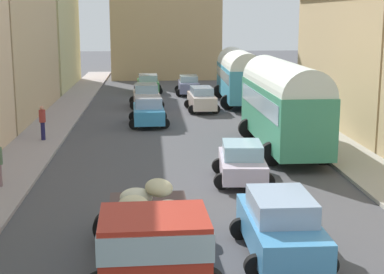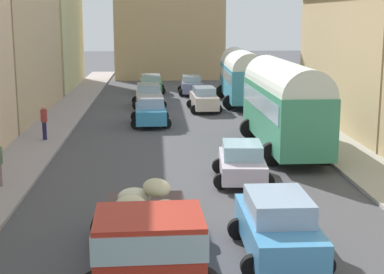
{
  "view_description": "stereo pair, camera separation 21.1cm",
  "coord_description": "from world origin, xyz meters",
  "px_view_note": "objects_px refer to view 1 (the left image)",
  "views": [
    {
      "loc": [
        -1.55,
        -4.15,
        6.21
      ],
      "look_at": [
        0.0,
        18.13,
        1.61
      ],
      "focal_mm": 54.96,
      "sensor_mm": 36.0,
      "label": 1
    },
    {
      "loc": [
        -1.34,
        -4.16,
        6.21
      ],
      "look_at": [
        0.0,
        18.13,
        1.61
      ],
      "focal_mm": 54.96,
      "sensor_mm": 36.0,
      "label": 2
    }
  ],
  "objects_px": {
    "parked_bus_0": "(283,101)",
    "car_5": "(202,99)",
    "pedestrian_0": "(42,121)",
    "car_6": "(188,85)",
    "cargo_truck_0": "(152,238)",
    "car_2": "(148,84)",
    "parked_bus_1": "(239,74)",
    "car_1": "(146,95)",
    "car_0": "(148,111)",
    "car_4": "(242,162)",
    "car_3": "(280,226)"
  },
  "relations": [
    {
      "from": "parked_bus_0",
      "to": "car_5",
      "type": "height_order",
      "value": "parked_bus_0"
    },
    {
      "from": "pedestrian_0",
      "to": "car_6",
      "type": "bearing_deg",
      "value": 64.69
    },
    {
      "from": "cargo_truck_0",
      "to": "car_2",
      "type": "distance_m",
      "value": 35.53
    },
    {
      "from": "parked_bus_1",
      "to": "car_1",
      "type": "relative_size",
      "value": 2.3
    },
    {
      "from": "pedestrian_0",
      "to": "car_0",
      "type": "bearing_deg",
      "value": 40.75
    },
    {
      "from": "cargo_truck_0",
      "to": "pedestrian_0",
      "type": "bearing_deg",
      "value": 108.34
    },
    {
      "from": "car_2",
      "to": "car_4",
      "type": "distance_m",
      "value": 27.1
    },
    {
      "from": "car_3",
      "to": "car_5",
      "type": "relative_size",
      "value": 1.0
    },
    {
      "from": "parked_bus_0",
      "to": "car_1",
      "type": "distance_m",
      "value": 15.46
    },
    {
      "from": "car_5",
      "to": "car_4",
      "type": "bearing_deg",
      "value": -89.72
    },
    {
      "from": "car_6",
      "to": "pedestrian_0",
      "type": "height_order",
      "value": "pedestrian_0"
    },
    {
      "from": "car_3",
      "to": "car_4",
      "type": "distance_m",
      "value": 7.25
    },
    {
      "from": "car_1",
      "to": "car_5",
      "type": "height_order",
      "value": "same"
    },
    {
      "from": "car_4",
      "to": "car_6",
      "type": "bearing_deg",
      "value": 90.97
    },
    {
      "from": "car_3",
      "to": "car_2",
      "type": "bearing_deg",
      "value": 96.02
    },
    {
      "from": "cargo_truck_0",
      "to": "car_3",
      "type": "height_order",
      "value": "cargo_truck_0"
    },
    {
      "from": "parked_bus_1",
      "to": "cargo_truck_0",
      "type": "relative_size",
      "value": 1.39
    },
    {
      "from": "car_2",
      "to": "car_1",
      "type": "bearing_deg",
      "value": -90.66
    },
    {
      "from": "parked_bus_0",
      "to": "cargo_truck_0",
      "type": "bearing_deg",
      "value": -113.95
    },
    {
      "from": "car_0",
      "to": "parked_bus_1",
      "type": "bearing_deg",
      "value": 51.77
    },
    {
      "from": "car_1",
      "to": "cargo_truck_0",
      "type": "bearing_deg",
      "value": -89.32
    },
    {
      "from": "parked_bus_1",
      "to": "cargo_truck_0",
      "type": "height_order",
      "value": "parked_bus_1"
    },
    {
      "from": "car_4",
      "to": "pedestrian_0",
      "type": "relative_size",
      "value": 2.0
    },
    {
      "from": "cargo_truck_0",
      "to": "car_0",
      "type": "distance_m",
      "value": 20.83
    },
    {
      "from": "car_2",
      "to": "car_3",
      "type": "xyz_separation_m",
      "value": [
        3.59,
        -34.09,
        0.07
      ]
    },
    {
      "from": "parked_bus_1",
      "to": "car_2",
      "type": "relative_size",
      "value": 2.37
    },
    {
      "from": "cargo_truck_0",
      "to": "car_1",
      "type": "distance_m",
      "value": 27.81
    },
    {
      "from": "car_2",
      "to": "car_0",
      "type": "bearing_deg",
      "value": -89.65
    },
    {
      "from": "car_1",
      "to": "car_5",
      "type": "relative_size",
      "value": 0.98
    },
    {
      "from": "pedestrian_0",
      "to": "car_1",
      "type": "bearing_deg",
      "value": 66.19
    },
    {
      "from": "parked_bus_1",
      "to": "cargo_truck_0",
      "type": "xyz_separation_m",
      "value": [
        -6.35,
        -29.08,
        -0.97
      ]
    },
    {
      "from": "car_5",
      "to": "pedestrian_0",
      "type": "relative_size",
      "value": 2.22
    },
    {
      "from": "car_5",
      "to": "car_3",
      "type": "bearing_deg",
      "value": -90.04
    },
    {
      "from": "car_0",
      "to": "car_3",
      "type": "bearing_deg",
      "value": -79.75
    },
    {
      "from": "car_4",
      "to": "car_6",
      "type": "distance_m",
      "value": 25.45
    },
    {
      "from": "pedestrian_0",
      "to": "parked_bus_0",
      "type": "bearing_deg",
      "value": -11.97
    },
    {
      "from": "parked_bus_1",
      "to": "car_4",
      "type": "distance_m",
      "value": 20.64
    },
    {
      "from": "car_6",
      "to": "car_0",
      "type": "bearing_deg",
      "value": -103.44
    },
    {
      "from": "car_3",
      "to": "car_6",
      "type": "relative_size",
      "value": 1.09
    },
    {
      "from": "car_6",
      "to": "parked_bus_1",
      "type": "bearing_deg",
      "value": -56.71
    },
    {
      "from": "car_2",
      "to": "car_5",
      "type": "height_order",
      "value": "car_5"
    },
    {
      "from": "parked_bus_1",
      "to": "car_6",
      "type": "relative_size",
      "value": 2.45
    },
    {
      "from": "cargo_truck_0",
      "to": "parked_bus_0",
      "type": "bearing_deg",
      "value": 66.05
    },
    {
      "from": "parked_bus_0",
      "to": "car_6",
      "type": "bearing_deg",
      "value": 98.77
    },
    {
      "from": "car_0",
      "to": "pedestrian_0",
      "type": "bearing_deg",
      "value": -139.25
    },
    {
      "from": "parked_bus_0",
      "to": "car_1",
      "type": "relative_size",
      "value": 2.29
    },
    {
      "from": "car_1",
      "to": "car_5",
      "type": "distance_m",
      "value": 4.22
    },
    {
      "from": "parked_bus_0",
      "to": "car_3",
      "type": "height_order",
      "value": "parked_bus_0"
    },
    {
      "from": "car_0",
      "to": "car_5",
      "type": "height_order",
      "value": "car_0"
    },
    {
      "from": "car_0",
      "to": "car_4",
      "type": "relative_size",
      "value": 1.11
    }
  ]
}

